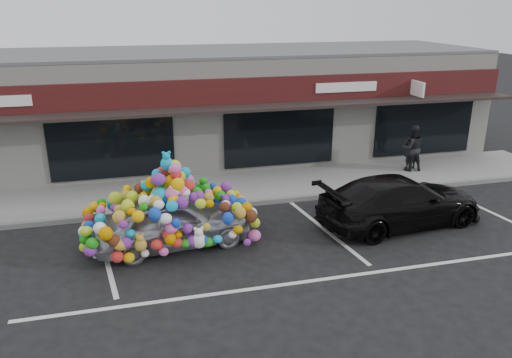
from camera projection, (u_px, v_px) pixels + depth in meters
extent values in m
plane|color=black|center=(230.00, 244.00, 13.28)|extent=(90.00, 90.00, 0.00)
cube|color=silver|center=(188.00, 106.00, 20.35)|extent=(24.00, 6.00, 4.20)
cube|color=#59595B|center=(186.00, 52.00, 19.64)|extent=(24.00, 6.00, 0.12)
cube|color=#3E1111|center=(197.00, 93.00, 17.19)|extent=(24.00, 0.18, 0.90)
cube|color=black|center=(200.00, 110.00, 16.88)|extent=(24.00, 1.20, 0.10)
cube|color=white|center=(417.00, 88.00, 18.68)|extent=(0.08, 0.95, 0.55)
cube|color=white|center=(347.00, 87.00, 18.35)|extent=(2.40, 0.04, 0.35)
cube|color=black|center=(112.00, 146.00, 17.11)|extent=(4.20, 0.12, 2.30)
cube|color=black|center=(279.00, 135.00, 18.49)|extent=(4.20, 0.12, 2.30)
cube|color=black|center=(424.00, 126.00, 19.87)|extent=(4.20, 0.12, 2.30)
cube|color=gray|center=(207.00, 190.00, 16.91)|extent=(26.00, 3.00, 0.15)
cube|color=slate|center=(214.00, 207.00, 15.54)|extent=(26.00, 0.18, 0.16)
cube|color=silver|center=(105.00, 254.00, 12.72)|extent=(0.73, 4.37, 0.01)
cube|color=silver|center=(325.00, 230.00, 14.10)|extent=(0.73, 4.37, 0.01)
cube|color=silver|center=(489.00, 212.00, 15.35)|extent=(0.73, 4.37, 0.01)
cube|color=silver|center=(333.00, 278.00, 11.63)|extent=(14.00, 0.12, 0.01)
imported|color=gray|center=(171.00, 221.00, 13.02)|extent=(2.13, 4.26, 1.39)
ellipsoid|color=#FF411B|center=(169.00, 177.00, 12.61)|extent=(1.43, 1.85, 1.05)
sphere|color=#FFA900|center=(226.00, 206.00, 13.11)|extent=(0.34, 0.34, 0.34)
sphere|color=blue|center=(199.00, 238.00, 12.38)|extent=(0.36, 0.36, 0.36)
sphere|color=green|center=(139.00, 214.00, 13.68)|extent=(0.30, 0.30, 0.30)
sphere|color=#F96DCC|center=(167.00, 159.00, 12.46)|extent=(0.32, 0.32, 0.32)
sphere|color=#DA9800|center=(122.00, 212.00, 12.72)|extent=(0.30, 0.30, 0.30)
imported|color=black|center=(400.00, 201.00, 14.26)|extent=(2.55, 5.10, 1.42)
imported|color=black|center=(411.00, 149.00, 18.67)|extent=(0.58, 0.40, 1.53)
imported|color=black|center=(412.00, 148.00, 18.43)|extent=(0.89, 0.73, 1.72)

